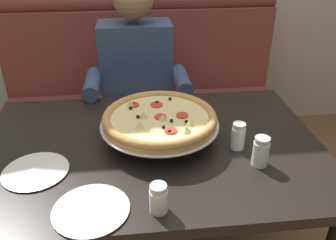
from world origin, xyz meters
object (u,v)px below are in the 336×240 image
object	(u,v)px
shaker_oregano	(157,200)
dining_table	(151,162)
plate_near_left	(91,208)
shaker_parmesan	(238,138)
plate_near_right	(35,170)
diner_main	(137,84)
shaker_pepper_flakes	(261,153)
pizza	(160,119)
booth_bench	(143,111)

from	to	relation	value
shaker_oregano	dining_table	bearing A→B (deg)	89.28
dining_table	plate_near_left	bearing A→B (deg)	-120.60
shaker_parmesan	plate_near_right	size ratio (longest dim) A/B	0.47
shaker_parmesan	plate_near_right	world-z (taller)	shaker_parmesan
shaker_parmesan	plate_near_left	xyz separation A→B (m)	(-0.53, -0.28, -0.03)
diner_main	shaker_pepper_flakes	world-z (taller)	diner_main
diner_main	dining_table	bearing A→B (deg)	-87.24
diner_main	shaker_parmesan	size ratio (longest dim) A/B	12.05
shaker_parmesan	shaker_oregano	bearing A→B (deg)	-137.55
diner_main	plate_near_right	size ratio (longest dim) A/B	5.61
shaker_pepper_flakes	shaker_oregano	bearing A→B (deg)	-153.30
plate_near_right	shaker_oregano	bearing A→B (deg)	-29.93
dining_table	plate_near_left	world-z (taller)	plate_near_left
pizza	shaker_oregano	size ratio (longest dim) A/B	4.87
booth_bench	shaker_pepper_flakes	distance (m)	1.21
diner_main	shaker_parmesan	distance (m)	0.80
pizza	shaker_pepper_flakes	xyz separation A→B (m)	(0.34, -0.21, -0.04)
dining_table	plate_near_right	bearing A→B (deg)	-162.34
shaker_oregano	pizza	bearing A→B (deg)	83.74
pizza	plate_near_left	size ratio (longest dim) A/B	1.99
booth_bench	diner_main	xyz separation A→B (m)	(-0.03, -0.27, 0.31)
shaker_oregano	shaker_pepper_flakes	bearing A→B (deg)	26.70
dining_table	pizza	distance (m)	0.18
dining_table	plate_near_left	size ratio (longest dim) A/B	5.73
shaker_oregano	plate_near_right	xyz separation A→B (m)	(-0.40, 0.23, -0.03)
shaker_parmesan	plate_near_right	xyz separation A→B (m)	(-0.74, -0.07, -0.03)
pizza	shaker_pepper_flakes	distance (m)	0.40
diner_main	shaker_pepper_flakes	xyz separation A→B (m)	(0.41, -0.82, 0.07)
pizza	plate_near_left	xyz separation A→B (m)	(-0.24, -0.38, -0.08)
booth_bench	shaker_oregano	world-z (taller)	booth_bench
booth_bench	pizza	bearing A→B (deg)	-87.42
shaker_parmesan	shaker_pepper_flakes	bearing A→B (deg)	-66.95
booth_bench	pizza	size ratio (longest dim) A/B	3.86
shaker_pepper_flakes	plate_near_left	distance (m)	0.60
dining_table	plate_near_left	xyz separation A→B (m)	(-0.20, -0.34, 0.09)
plate_near_right	shaker_parmesan	bearing A→B (deg)	5.64
shaker_oregano	shaker_parmesan	xyz separation A→B (m)	(0.33, 0.30, 0.00)
dining_table	shaker_parmesan	world-z (taller)	shaker_parmesan
shaker_parmesan	plate_near_left	bearing A→B (deg)	-151.85
pizza	shaker_oregano	world-z (taller)	pizza
shaker_pepper_flakes	plate_near_right	bearing A→B (deg)	177.06
shaker_oregano	plate_near_left	size ratio (longest dim) A/B	0.41
shaker_parmesan	plate_near_right	distance (m)	0.74
shaker_oregano	diner_main	bearing A→B (deg)	91.51
shaker_oregano	shaker_pepper_flakes	distance (m)	0.43
shaker_oregano	shaker_pepper_flakes	xyz separation A→B (m)	(0.38, 0.19, 0.01)
pizza	shaker_parmesan	xyz separation A→B (m)	(0.29, -0.10, -0.05)
pizza	plate_near_right	distance (m)	0.48
dining_table	shaker_oregano	world-z (taller)	shaker_oregano
booth_bench	shaker_parmesan	xyz separation A→B (m)	(0.33, -0.97, 0.37)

